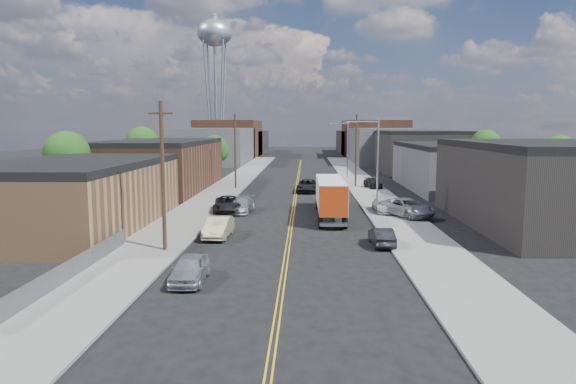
# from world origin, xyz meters

# --- Properties ---
(ground) EXTENTS (260.00, 260.00, 0.00)m
(ground) POSITION_xyz_m (0.00, 60.00, 0.00)
(ground) COLOR black
(ground) RESTS_ON ground
(centerline) EXTENTS (0.32, 120.00, 0.01)m
(centerline) POSITION_xyz_m (0.00, 45.00, 0.01)
(centerline) COLOR gold
(centerline) RESTS_ON ground
(sidewalk_left) EXTENTS (5.00, 140.00, 0.15)m
(sidewalk_left) POSITION_xyz_m (-9.50, 45.00, 0.07)
(sidewalk_left) COLOR slate
(sidewalk_left) RESTS_ON ground
(sidewalk_right) EXTENTS (5.00, 140.00, 0.15)m
(sidewalk_right) POSITION_xyz_m (9.50, 45.00, 0.07)
(sidewalk_right) COLOR slate
(sidewalk_right) RESTS_ON ground
(warehouse_tan) EXTENTS (12.00, 22.00, 5.60)m
(warehouse_tan) POSITION_xyz_m (-18.00, 18.00, 2.80)
(warehouse_tan) COLOR olive
(warehouse_tan) RESTS_ON ground
(warehouse_brown) EXTENTS (12.00, 26.00, 6.60)m
(warehouse_brown) POSITION_xyz_m (-18.00, 44.00, 3.30)
(warehouse_brown) COLOR #543321
(warehouse_brown) RESTS_ON ground
(industrial_right_a) EXTENTS (14.00, 22.00, 7.10)m
(industrial_right_a) POSITION_xyz_m (21.99, 20.00, 3.55)
(industrial_right_a) COLOR black
(industrial_right_a) RESTS_ON ground
(industrial_right_b) EXTENTS (14.00, 24.00, 6.10)m
(industrial_right_b) POSITION_xyz_m (22.00, 46.00, 3.05)
(industrial_right_b) COLOR #3C3C3F
(industrial_right_b) RESTS_ON ground
(industrial_right_c) EXTENTS (14.00, 22.00, 7.60)m
(industrial_right_c) POSITION_xyz_m (22.00, 72.00, 3.80)
(industrial_right_c) COLOR black
(industrial_right_c) RESTS_ON ground
(skyline_left_a) EXTENTS (16.00, 30.00, 8.00)m
(skyline_left_a) POSITION_xyz_m (-20.00, 95.00, 4.00)
(skyline_left_a) COLOR #3C3C3F
(skyline_left_a) RESTS_ON ground
(skyline_right_a) EXTENTS (16.00, 30.00, 8.00)m
(skyline_right_a) POSITION_xyz_m (20.00, 95.00, 4.00)
(skyline_right_a) COLOR #3C3C3F
(skyline_right_a) RESTS_ON ground
(skyline_left_b) EXTENTS (16.00, 26.00, 10.00)m
(skyline_left_b) POSITION_xyz_m (-20.00, 120.00, 5.00)
(skyline_left_b) COLOR #543321
(skyline_left_b) RESTS_ON ground
(skyline_right_b) EXTENTS (16.00, 26.00, 10.00)m
(skyline_right_b) POSITION_xyz_m (20.00, 120.00, 5.00)
(skyline_right_b) COLOR #543321
(skyline_right_b) RESTS_ON ground
(skyline_left_c) EXTENTS (16.00, 40.00, 7.00)m
(skyline_left_c) POSITION_xyz_m (-20.00, 140.00, 3.50)
(skyline_left_c) COLOR black
(skyline_left_c) RESTS_ON ground
(skyline_right_c) EXTENTS (16.00, 40.00, 7.00)m
(skyline_right_c) POSITION_xyz_m (20.00, 140.00, 3.50)
(skyline_right_c) COLOR black
(skyline_right_c) RESTS_ON ground
(water_tower) EXTENTS (9.00, 9.00, 36.90)m
(water_tower) POSITION_xyz_m (-22.00, 110.00, 30.65)
(water_tower) COLOR gray
(water_tower) RESTS_ON ground
(streetlight_near) EXTENTS (3.39, 0.25, 9.00)m
(streetlight_near) POSITION_xyz_m (7.60, 25.00, 5.33)
(streetlight_near) COLOR gray
(streetlight_near) RESTS_ON ground
(streetlight_far) EXTENTS (3.39, 0.25, 9.00)m
(streetlight_far) POSITION_xyz_m (7.60, 60.00, 5.33)
(streetlight_far) COLOR gray
(streetlight_far) RESTS_ON ground
(utility_pole_left_near) EXTENTS (1.60, 0.26, 10.00)m
(utility_pole_left_near) POSITION_xyz_m (-8.20, 10.00, 5.14)
(utility_pole_left_near) COLOR black
(utility_pole_left_near) RESTS_ON ground
(utility_pole_left_far) EXTENTS (1.60, 0.26, 10.00)m
(utility_pole_left_far) POSITION_xyz_m (-8.20, 45.00, 5.14)
(utility_pole_left_far) COLOR black
(utility_pole_left_far) RESTS_ON ground
(utility_pole_right) EXTENTS (1.60, 0.26, 10.00)m
(utility_pole_right) POSITION_xyz_m (8.20, 48.00, 5.14)
(utility_pole_right) COLOR black
(utility_pole_right) RESTS_ON ground
(chainlink_fence) EXTENTS (0.05, 16.00, 1.22)m
(chainlink_fence) POSITION_xyz_m (-11.50, 3.50, 0.66)
(chainlink_fence) COLOR slate
(chainlink_fence) RESTS_ON ground
(tree_left_near) EXTENTS (4.85, 4.76, 7.91)m
(tree_left_near) POSITION_xyz_m (-23.94, 30.00, 5.18)
(tree_left_near) COLOR black
(tree_left_near) RESTS_ON ground
(tree_left_mid) EXTENTS (5.10, 5.04, 8.37)m
(tree_left_mid) POSITION_xyz_m (-23.94, 55.00, 5.48)
(tree_left_mid) COLOR black
(tree_left_mid) RESTS_ON ground
(tree_left_far) EXTENTS (4.35, 4.20, 6.97)m
(tree_left_far) POSITION_xyz_m (-13.94, 62.00, 4.57)
(tree_left_far) COLOR black
(tree_left_far) RESTS_ON ground
(tree_right_near) EXTENTS (4.60, 4.48, 7.44)m
(tree_right_near) POSITION_xyz_m (30.06, 36.00, 4.87)
(tree_right_near) COLOR black
(tree_right_near) RESTS_ON ground
(tree_right_far) EXTENTS (4.85, 4.76, 7.91)m
(tree_right_far) POSITION_xyz_m (30.06, 60.00, 5.18)
(tree_right_far) COLOR black
(tree_right_far) RESTS_ON ground
(semi_truck) EXTENTS (2.43, 13.82, 3.61)m
(semi_truck) POSITION_xyz_m (3.49, 24.24, 2.05)
(semi_truck) COLOR silver
(semi_truck) RESTS_ON ground
(car_left_a) EXTENTS (1.82, 4.34, 1.47)m
(car_left_a) POSITION_xyz_m (-5.00, 3.31, 0.73)
(car_left_a) COLOR #B6B8BB
(car_left_a) RESTS_ON ground
(car_left_b) EXTENTS (1.81, 4.76, 1.55)m
(car_left_b) POSITION_xyz_m (-5.35, 14.59, 0.78)
(car_left_b) COLOR #988E63
(car_left_b) RESTS_ON ground
(car_left_c) EXTENTS (3.26, 5.98, 1.59)m
(car_left_c) POSITION_xyz_m (-6.40, 26.00, 0.80)
(car_left_c) COLOR black
(car_left_c) RESTS_ON ground
(car_left_d) EXTENTS (2.57, 5.24, 1.47)m
(car_left_d) POSITION_xyz_m (-5.00, 26.00, 0.73)
(car_left_d) COLOR #9EA0A3
(car_left_d) RESTS_ON ground
(car_right_oncoming) EXTENTS (1.51, 3.99, 1.30)m
(car_right_oncoming) POSITION_xyz_m (6.60, 12.22, 0.65)
(car_right_oncoming) COLOR black
(car_right_oncoming) RESTS_ON ground
(car_right_lot_a) EXTENTS (5.14, 6.47, 1.64)m
(car_right_lot_a) POSITION_xyz_m (10.52, 23.52, 0.97)
(car_right_lot_a) COLOR #9D9FA2
(car_right_lot_a) RESTS_ON sidewalk_right
(car_right_lot_b) EXTENTS (2.02, 4.78, 1.37)m
(car_right_lot_b) POSITION_xyz_m (8.86, 26.00, 0.84)
(car_right_lot_b) COLOR silver
(car_right_lot_b) RESTS_ON sidewalk_right
(car_right_lot_c) EXTENTS (2.45, 4.35, 1.40)m
(car_right_lot_c) POSITION_xyz_m (10.30, 45.65, 0.85)
(car_right_lot_c) COLOR black
(car_right_lot_c) RESTS_ON sidewalk_right
(car_ahead_truck) EXTENTS (2.94, 5.93, 1.62)m
(car_ahead_truck) POSITION_xyz_m (1.50, 42.00, 0.81)
(car_ahead_truck) COLOR black
(car_ahead_truck) RESTS_ON ground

